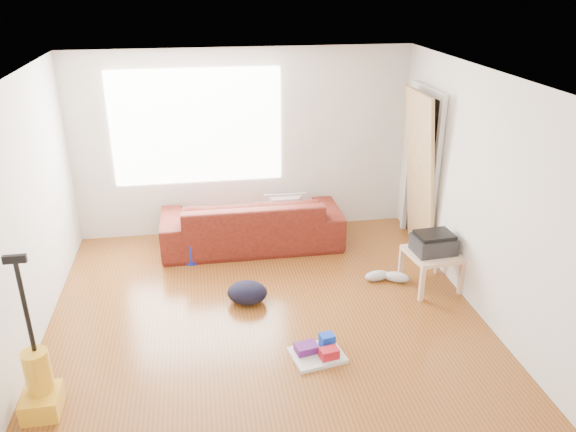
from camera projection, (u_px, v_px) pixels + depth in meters
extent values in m
cube|color=brown|center=(269.00, 329.00, 5.74)|extent=(4.50, 5.00, 0.01)
cube|color=white|center=(265.00, 82.00, 4.75)|extent=(4.50, 5.00, 0.01)
cube|color=white|center=(243.00, 143.00, 7.51)|extent=(4.50, 0.01, 2.50)
cube|color=white|center=(327.00, 403.00, 2.98)|extent=(4.50, 0.01, 2.50)
cube|color=white|center=(13.00, 234.00, 4.91)|extent=(0.01, 5.00, 2.50)
cube|color=white|center=(491.00, 203.00, 5.58)|extent=(0.01, 5.00, 2.50)
cube|color=white|center=(197.00, 127.00, 7.30)|extent=(2.20, 0.01, 1.50)
cube|color=white|center=(435.00, 184.00, 6.80)|extent=(0.06, 0.08, 2.00)
cube|color=white|center=(409.00, 161.00, 7.62)|extent=(0.06, 0.08, 2.00)
cube|color=white|center=(429.00, 90.00, 6.79)|extent=(0.06, 0.98, 0.08)
cube|color=black|center=(424.00, 172.00, 7.21)|extent=(0.01, 0.86, 1.98)
imported|color=#41120C|center=(252.00, 245.00, 7.51)|extent=(2.34, 0.92, 0.68)
cube|color=black|center=(286.00, 232.00, 7.82)|extent=(0.65, 0.38, 0.02)
cube|color=black|center=(286.00, 219.00, 7.74)|extent=(0.65, 0.38, 0.02)
cylinder|color=black|center=(267.00, 232.00, 7.59)|extent=(0.02, 0.02, 0.24)
cylinder|color=black|center=(264.00, 223.00, 7.87)|extent=(0.02, 0.02, 0.24)
cylinder|color=black|center=(309.00, 229.00, 7.69)|extent=(0.02, 0.02, 0.24)
cylinder|color=black|center=(304.00, 220.00, 7.97)|extent=(0.02, 0.02, 0.24)
imported|color=black|center=(286.00, 207.00, 7.67)|extent=(0.59, 0.08, 0.34)
cube|color=beige|center=(432.00, 254.00, 6.36)|extent=(0.61, 0.61, 0.05)
cube|color=beige|center=(422.00, 285.00, 6.17)|extent=(0.05, 0.05, 0.40)
cube|color=beige|center=(401.00, 264.00, 6.60)|extent=(0.05, 0.05, 0.40)
cube|color=beige|center=(461.00, 278.00, 6.30)|extent=(0.05, 0.05, 0.40)
cube|color=beige|center=(438.00, 259.00, 6.73)|extent=(0.05, 0.05, 0.40)
cube|color=black|center=(434.00, 244.00, 6.31)|extent=(0.47, 0.38, 0.19)
cube|color=black|center=(435.00, 235.00, 6.27)|extent=(0.43, 0.33, 0.04)
cylinder|color=#1520B0|center=(191.00, 261.00, 7.10)|extent=(0.33, 0.33, 0.27)
cylinder|color=white|center=(188.00, 246.00, 7.05)|extent=(0.13, 0.13, 0.12)
cube|color=silver|center=(317.00, 355.00, 5.32)|extent=(0.54, 0.47, 0.04)
cube|color=#A91420|center=(329.00, 353.00, 5.24)|extent=(0.19, 0.15, 0.10)
cube|color=#541B6C|center=(306.00, 348.00, 5.33)|extent=(0.24, 0.19, 0.08)
cube|color=#0F39C1|center=(327.00, 340.00, 5.39)|extent=(0.15, 0.14, 0.13)
ellipsoid|color=black|center=(248.00, 302.00, 6.21)|extent=(0.51, 0.44, 0.24)
ellipsoid|color=silver|center=(377.00, 276.00, 6.63)|extent=(0.32, 0.16, 0.12)
ellipsoid|color=silver|center=(397.00, 277.00, 6.60)|extent=(0.33, 0.26, 0.12)
cube|color=gold|center=(42.00, 403.00, 4.62)|extent=(0.30, 0.34, 0.19)
cylinder|color=gold|center=(38.00, 371.00, 4.56)|extent=(0.21, 0.21, 0.37)
cylinder|color=black|center=(25.00, 308.00, 4.36)|extent=(0.04, 0.04, 0.80)
cube|color=black|center=(15.00, 259.00, 4.18)|extent=(0.17, 0.05, 0.06)
cube|color=#A07846|center=(413.00, 247.00, 7.46)|extent=(0.26, 0.83, 2.06)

